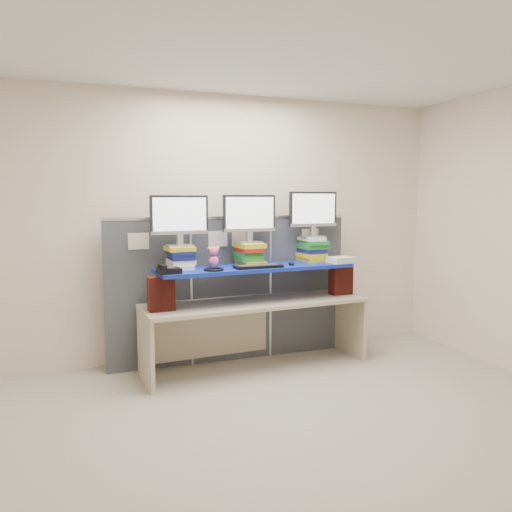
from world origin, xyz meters
name	(u,v)px	position (x,y,z in m)	size (l,w,h in m)	color
room	(307,243)	(0.00, 0.00, 1.40)	(5.00, 4.00, 2.80)	#F7E4CC
cubicle_partition	(231,288)	(0.00, 1.78, 0.77)	(2.60, 0.06, 1.53)	#41444C
desk	(256,314)	(0.15, 1.45, 0.55)	(2.31, 0.80, 0.69)	#C7B698
brick_pier_left	(161,294)	(-0.81, 1.34, 0.85)	(0.23, 0.13, 0.32)	maroon
brick_pier_right	(341,280)	(1.13, 1.46, 0.85)	(0.23, 0.13, 0.32)	maroon
blue_board	(256,268)	(0.15, 1.45, 1.03)	(1.99, 0.50, 0.04)	navy
book_stack_left	(180,257)	(-0.59, 1.52, 1.15)	(0.27, 0.31, 0.21)	silver
book_stack_center	(249,254)	(0.12, 1.57, 1.15)	(0.28, 0.33, 0.22)	gold
book_stack_right	(312,249)	(0.86, 1.61, 1.17)	(0.27, 0.32, 0.25)	gold
monitor_left	(179,218)	(-0.59, 1.52, 1.53)	(0.56, 0.17, 0.49)	#9F9FA4
monitor_center	(249,216)	(0.13, 1.56, 1.54)	(0.56, 0.17, 0.49)	#9F9FA4
monitor_right	(313,212)	(0.86, 1.61, 1.57)	(0.56, 0.17, 0.49)	#9F9FA4
keyboard	(258,266)	(0.13, 1.31, 1.06)	(0.48, 0.17, 0.03)	black
mouse	(291,264)	(0.51, 1.38, 1.06)	(0.06, 0.10, 0.03)	black
desk_phone	(168,270)	(-0.76, 1.26, 1.07)	(0.21, 0.19, 0.08)	black
headset	(214,269)	(-0.32, 1.30, 1.05)	(0.19, 0.19, 0.02)	black
plush_toy	(214,256)	(-0.26, 1.51, 1.15)	(0.12, 0.09, 0.21)	#F75E92
binder_stack	(341,260)	(1.07, 1.37, 1.07)	(0.28, 0.24, 0.06)	beige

